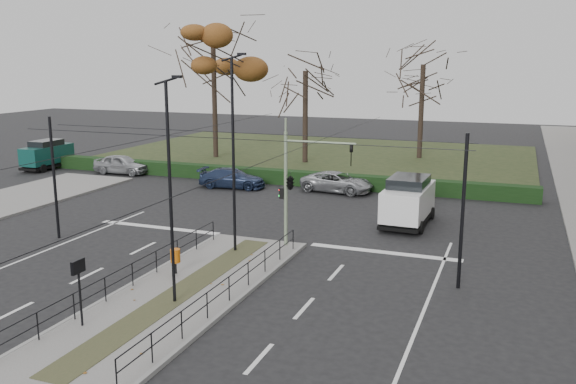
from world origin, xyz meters
The scene contains 19 objects.
ground centered at (0.00, 0.00, 0.00)m, with size 140.00×140.00×0.00m, color black.
median_island centered at (0.00, -2.50, 0.07)m, with size 4.40×15.00×0.14m, color #64625F.
park centered at (-6.00, 32.00, 0.05)m, with size 38.00×26.00×0.10m, color #232F17.
hedge centered at (-6.00, 18.60, 0.50)m, with size 38.00×1.00×1.00m, color black.
median_railing centered at (0.00, -2.60, 0.98)m, with size 4.14×13.24×0.92m.
catenary centered at (0.00, 1.62, 3.42)m, with size 20.00×34.00×6.00m.
traffic_light centered at (1.81, 4.50, 3.24)m, with size 3.62×2.07×5.32m.
litter_bin centered at (-1.24, -0.80, 0.87)m, with size 0.40×0.40×1.03m.
info_panel centered at (-1.51, -6.20, 1.90)m, with size 0.13×0.58×2.24m.
streetlamp_median_near centered at (0.28, -3.37, 4.20)m, with size 0.67×0.14×7.98m.
streetlamp_median_far centered at (-0.32, 2.85, 4.61)m, with size 0.73×0.15×8.78m.
parked_car_first centered at (-17.26, 17.83, 0.76)m, with size 1.78×4.44×1.51m, color #95979C.
parked_car_third centered at (-6.94, 16.11, 0.67)m, with size 1.87×4.60×1.34m, color #222F4F.
parked_car_fourth centered at (0.25, 17.33, 0.67)m, with size 2.22×4.82×1.34m, color #95979C.
white_van centered at (6.10, 10.74, 1.34)m, with size 2.38×5.01×2.59m.
green_van centered at (-24.20, 17.53, 1.23)m, with size 1.91×4.61×2.36m.
rust_tree centered at (-14.18, 27.61, 10.05)m, with size 10.15×10.15×13.10m.
bare_tree_center centered at (3.14, 33.60, 7.70)m, with size 6.25×6.25×10.90m.
bare_tree_near centered at (-5.66, 27.74, 7.21)m, with size 5.82×5.82×10.21m.
Camera 1 is at (11.35, -21.11, 8.57)m, focal length 38.00 mm.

